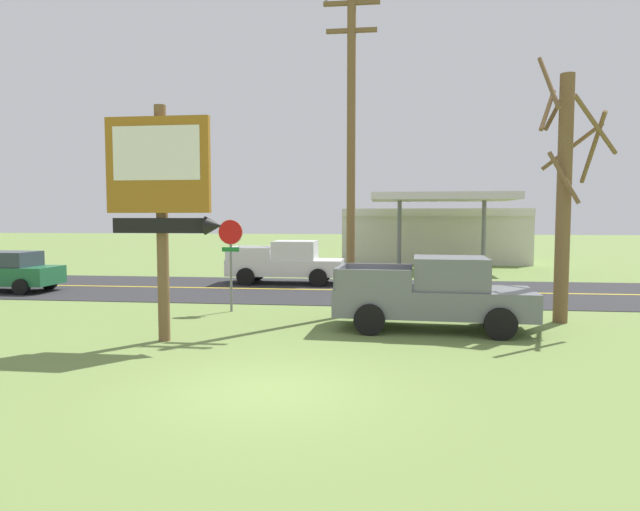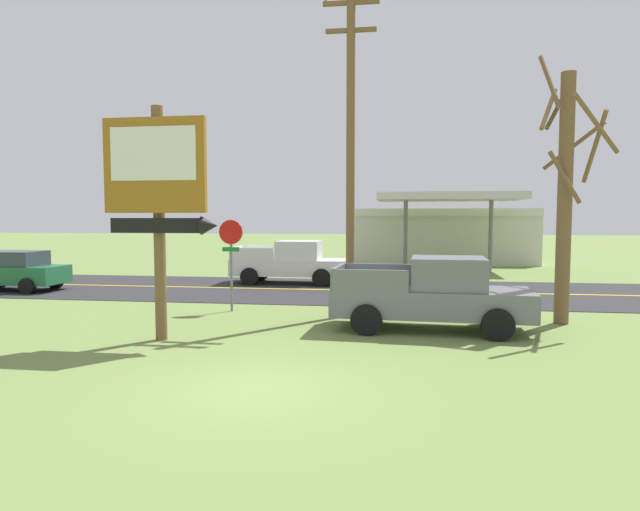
% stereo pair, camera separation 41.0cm
% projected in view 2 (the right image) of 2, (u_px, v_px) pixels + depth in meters
% --- Properties ---
extents(ground_plane, '(180.00, 180.00, 0.00)m').
position_uv_depth(ground_plane, '(254.00, 390.00, 9.40)').
color(ground_plane, olive).
extents(road_asphalt, '(140.00, 8.00, 0.02)m').
position_uv_depth(road_asphalt, '(337.00, 290.00, 22.23)').
color(road_asphalt, '#2B2B2D').
rests_on(road_asphalt, ground).
extents(road_centre_line, '(126.00, 0.20, 0.01)m').
position_uv_depth(road_centre_line, '(337.00, 290.00, 22.23)').
color(road_centre_line, gold).
rests_on(road_centre_line, road_asphalt).
extents(motel_sign, '(2.80, 0.54, 5.68)m').
position_uv_depth(motel_sign, '(159.00, 188.00, 12.84)').
color(motel_sign, brown).
rests_on(motel_sign, ground).
extents(stop_sign, '(0.80, 0.08, 2.95)m').
position_uv_depth(stop_sign, '(231.00, 248.00, 17.15)').
color(stop_sign, slate).
rests_on(stop_sign, ground).
extents(utility_pole, '(1.69, 0.26, 9.86)m').
position_uv_depth(utility_pole, '(351.00, 144.00, 16.17)').
color(utility_pole, brown).
rests_on(utility_pole, ground).
extents(bare_tree, '(2.11, 2.50, 7.60)m').
position_uv_depth(bare_tree, '(566.00, 189.00, 15.01)').
color(bare_tree, brown).
rests_on(bare_tree, ground).
extents(gas_station, '(12.00, 11.50, 4.40)m').
position_uv_depth(gas_station, '(440.00, 233.00, 36.48)').
color(gas_station, beige).
rests_on(gas_station, ground).
extents(pickup_grey_parked_on_lawn, '(5.30, 2.45, 1.96)m').
position_uv_depth(pickup_grey_parked_on_lawn, '(433.00, 294.00, 14.33)').
color(pickup_grey_parked_on_lawn, slate).
rests_on(pickup_grey_parked_on_lawn, ground).
extents(pickup_white_on_road, '(5.20, 2.24, 1.96)m').
position_uv_depth(pickup_white_on_road, '(291.00, 263.00, 24.48)').
color(pickup_white_on_road, silver).
rests_on(pickup_white_on_road, ground).
extents(car_green_near_lane, '(4.20, 2.00, 1.64)m').
position_uv_depth(car_green_near_lane, '(13.00, 271.00, 22.09)').
color(car_green_near_lane, '#1E6038').
rests_on(car_green_near_lane, ground).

